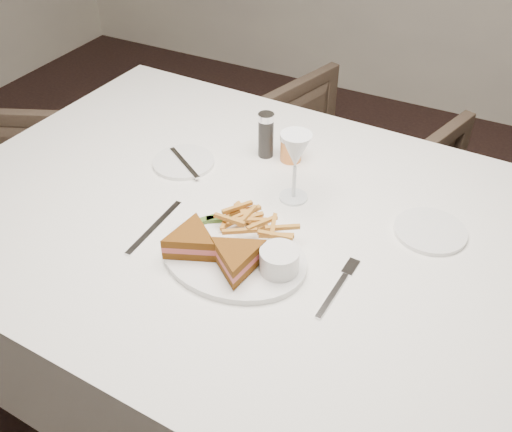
% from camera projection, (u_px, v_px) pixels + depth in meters
% --- Properties ---
extents(table, '(1.62, 1.12, 0.75)m').
position_uv_depth(table, '(265.00, 329.00, 1.53)').
color(table, white).
rests_on(table, ground).
extents(chair_far, '(0.79, 0.77, 0.67)m').
position_uv_depth(chair_far, '(343.00, 173.00, 2.18)').
color(chair_far, '#47382B').
rests_on(chair_far, ground).
extents(table_setting, '(0.80, 0.60, 0.18)m').
position_uv_depth(table_setting, '(254.00, 220.00, 1.24)').
color(table_setting, white).
rests_on(table_setting, table).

